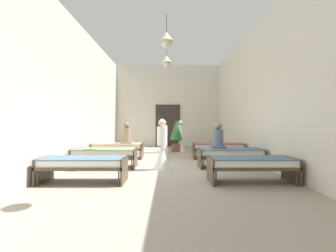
{
  "coord_description": "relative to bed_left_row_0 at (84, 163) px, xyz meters",
  "views": [
    {
      "loc": [
        0.01,
        -7.53,
        1.37
      ],
      "look_at": [
        0.0,
        0.46,
        1.26
      ],
      "focal_mm": 26.45,
      "sensor_mm": 36.0,
      "label": 1
    }
  ],
  "objects": [
    {
      "name": "bed_left_row_1",
      "position": [
        0.0,
        1.9,
        0.0
      ],
      "size": [
        1.9,
        0.84,
        0.57
      ],
      "color": "#473828",
      "rests_on": "ground"
    },
    {
      "name": "bed_right_row_2",
      "position": [
        3.82,
        3.8,
        0.0
      ],
      "size": [
        1.9,
        0.84,
        0.57
      ],
      "color": "#473828",
      "rests_on": "ground"
    },
    {
      "name": "bed_left_row_2",
      "position": [
        0.0,
        3.8,
        0.0
      ],
      "size": [
        1.9,
        0.84,
        0.57
      ],
      "color": "#473828",
      "rests_on": "ground"
    },
    {
      "name": "patient_seated_secondary",
      "position": [
        3.47,
        1.99,
        0.43
      ],
      "size": [
        0.44,
        0.44,
        0.8
      ],
      "color": "#515B70",
      "rests_on": "bed_right_row_1"
    },
    {
      "name": "nurse_far_aisle",
      "position": [
        1.75,
        1.56,
        0.09
      ],
      "size": [
        0.52,
        0.52,
        1.49
      ],
      "rotation": [
        0.0,
        0.0,
        0.34
      ],
      "color": "white",
      "rests_on": "ground"
    },
    {
      "name": "bed_left_row_0",
      "position": [
        0.0,
        0.0,
        0.0
      ],
      "size": [
        1.9,
        0.84,
        0.57
      ],
      "color": "#473828",
      "rests_on": "ground"
    },
    {
      "name": "nurse_near_aisle",
      "position": [
        2.5,
        6.12,
        0.09
      ],
      "size": [
        0.52,
        0.52,
        1.49
      ],
      "rotation": [
        0.0,
        0.0,
        2.2
      ],
      "color": "white",
      "rests_on": "ground"
    },
    {
      "name": "room_shell",
      "position": [
        1.91,
        3.22,
        1.91
      ],
      "size": [
        6.32,
        13.63,
        4.68
      ],
      "color": "beige",
      "rests_on": "ground"
    },
    {
      "name": "patient_seated_primary",
      "position": [
        0.35,
        3.79,
        0.43
      ],
      "size": [
        0.44,
        0.44,
        0.8
      ],
      "color": "gray",
      "rests_on": "bed_left_row_2"
    },
    {
      "name": "ground_plane",
      "position": [
        1.91,
        1.9,
        -0.49
      ],
      "size": [
        6.52,
        14.03,
        0.1
      ],
      "primitive_type": "cube",
      "color": "#9E9384"
    },
    {
      "name": "potted_plant",
      "position": [
        2.3,
        5.99,
        0.44
      ],
      "size": [
        0.56,
        0.56,
        1.5
      ],
      "color": "brown",
      "rests_on": "ground"
    },
    {
      "name": "bed_right_row_0",
      "position": [
        3.82,
        0.0,
        0.0
      ],
      "size": [
        1.9,
        0.84,
        0.57
      ],
      "color": "#473828",
      "rests_on": "ground"
    },
    {
      "name": "nurse_mid_aisle",
      "position": [
        1.75,
        5.62,
        0.09
      ],
      "size": [
        0.52,
        0.52,
        1.49
      ],
      "rotation": [
        0.0,
        0.0,
        3.87
      ],
      "color": "white",
      "rests_on": "ground"
    },
    {
      "name": "bed_right_row_1",
      "position": [
        3.82,
        1.9,
        0.0
      ],
      "size": [
        1.9,
        0.84,
        0.57
      ],
      "color": "#473828",
      "rests_on": "ground"
    }
  ]
}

